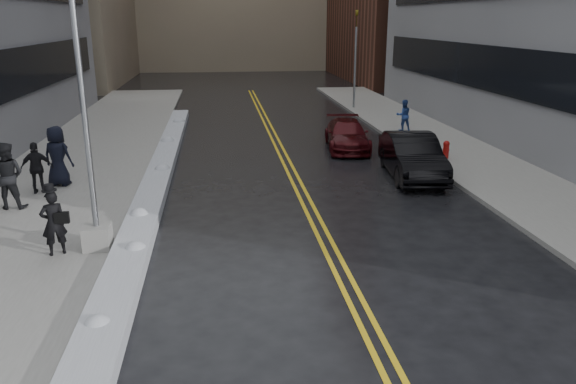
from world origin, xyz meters
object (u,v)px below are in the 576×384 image
object	(u,v)px
pedestrian_c	(58,156)
pedestrian_east	(404,115)
traffic_signal	(355,56)
pedestrian_fedora	(53,223)
pedestrian_b	(7,176)
pedestrian_d	(37,168)
car_maroon	(347,135)
lamppost	(89,155)
car_black	(412,156)
fire_hydrant	(446,149)

from	to	relation	value
pedestrian_c	pedestrian_east	distance (m)	16.91
traffic_signal	pedestrian_fedora	world-z (taller)	traffic_signal
pedestrian_b	pedestrian_c	bearing A→B (deg)	-105.63
traffic_signal	pedestrian_fedora	xyz separation A→B (m)	(-12.73, -22.25, -2.45)
traffic_signal	pedestrian_d	xyz separation A→B (m)	(-14.63, -16.94, -2.41)
pedestrian_fedora	car_maroon	bearing A→B (deg)	-154.82
pedestrian_fedora	pedestrian_c	size ratio (longest dim) A/B	0.78
pedestrian_b	pedestrian_east	xyz separation A→B (m)	(15.68, 10.44, -0.22)
lamppost	pedestrian_d	world-z (taller)	lamppost
lamppost	pedestrian_b	xyz separation A→B (m)	(-3.23, 3.56, -1.37)
traffic_signal	pedestrian_b	size ratio (longest dim) A/B	2.97
car_black	pedestrian_east	bearing A→B (deg)	79.55
pedestrian_fedora	pedestrian_b	size ratio (longest dim) A/B	0.80
car_black	pedestrian_b	bearing A→B (deg)	-164.35
fire_hydrant	pedestrian_b	distance (m)	16.16
traffic_signal	pedestrian_east	bearing A→B (deg)	-85.31
pedestrian_east	car_black	xyz separation A→B (m)	(-2.33, -8.08, -0.14)
traffic_signal	car_black	bearing A→B (deg)	-95.95
pedestrian_east	fire_hydrant	bearing A→B (deg)	87.49
car_black	car_maroon	xyz separation A→B (m)	(-1.33, 4.92, -0.15)
car_black	pedestrian_fedora	bearing A→B (deg)	-145.17
fire_hydrant	pedestrian_fedora	bearing A→B (deg)	-148.04
pedestrian_c	pedestrian_d	world-z (taller)	pedestrian_c
car_black	pedestrian_c	bearing A→B (deg)	-174.28
traffic_signal	lamppost	bearing A→B (deg)	-118.21
pedestrian_east	traffic_signal	bearing A→B (deg)	-86.34
pedestrian_d	fire_hydrant	bearing A→B (deg)	-177.62
traffic_signal	pedestrian_fedora	bearing A→B (deg)	-119.77
pedestrian_b	pedestrian_c	xyz separation A→B (m)	(0.85, 2.34, 0.02)
fire_hydrant	pedestrian_b	world-z (taller)	pedestrian_b
pedestrian_c	pedestrian_d	distance (m)	0.97
pedestrian_east	car_black	bearing A→B (deg)	72.89
pedestrian_b	car_maroon	size ratio (longest dim) A/B	0.46
pedestrian_fedora	pedestrian_c	bearing A→B (deg)	-100.30
pedestrian_c	car_maroon	size ratio (longest dim) A/B	0.47
pedestrian_d	pedestrian_east	bearing A→B (deg)	-158.28
pedestrian_east	pedestrian_d	bearing A→B (deg)	29.31
pedestrian_b	pedestrian_d	world-z (taller)	pedestrian_b
pedestrian_c	pedestrian_east	bearing A→B (deg)	-132.49
lamppost	fire_hydrant	bearing A→B (deg)	33.04
traffic_signal	car_maroon	size ratio (longest dim) A/B	1.36
fire_hydrant	pedestrian_east	xyz separation A→B (m)	(0.16, 6.00, 0.39)
lamppost	pedestrian_fedora	xyz separation A→B (m)	(-0.93, -0.25, -1.58)
fire_hydrant	pedestrian_d	distance (m)	15.42
lamppost	pedestrian_b	world-z (taller)	lamppost
traffic_signal	pedestrian_c	distance (m)	21.57
pedestrian_fedora	traffic_signal	bearing A→B (deg)	-143.35
lamppost	pedestrian_east	world-z (taller)	lamppost
fire_hydrant	car_black	bearing A→B (deg)	-136.32
lamppost	pedestrian_c	distance (m)	6.51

